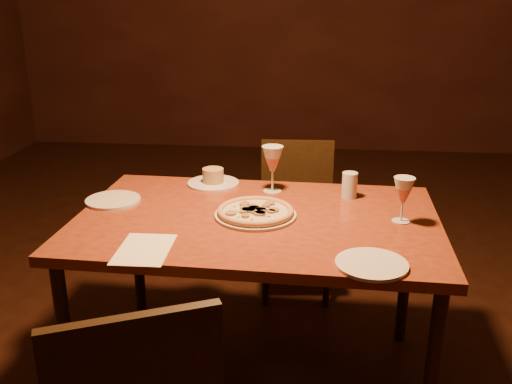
{
  "coord_description": "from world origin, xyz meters",
  "views": [
    {
      "loc": [
        -0.08,
        -2.18,
        1.52
      ],
      "look_at": [
        -0.28,
        -0.16,
        0.8
      ],
      "focal_mm": 40.0,
      "sensor_mm": 36.0,
      "label": 1
    }
  ],
  "objects": [
    {
      "name": "floor",
      "position": [
        0.0,
        0.0,
        0.0
      ],
      "size": [
        7.0,
        7.0,
        0.0
      ],
      "primitive_type": "plane",
      "color": "black",
      "rests_on": "ground"
    },
    {
      "name": "chair_far",
      "position": [
        -0.14,
        0.6,
        0.44
      ],
      "size": [
        0.4,
        0.4,
        0.79
      ],
      "rotation": [
        0.0,
        0.0,
        0.05
      ],
      "color": "black",
      "rests_on": "floor"
    },
    {
      "name": "menu_card",
      "position": [
        -0.61,
        -0.53,
        0.72
      ],
      "size": [
        0.17,
        0.25,
        0.0
      ],
      "primitive_type": "cube",
      "rotation": [
        0.0,
        0.0,
        0.02
      ],
      "color": "silver",
      "rests_on": "dining_table"
    },
    {
      "name": "side_plate_near",
      "position": [
        0.12,
        -0.58,
        0.73
      ],
      "size": [
        0.22,
        0.22,
        0.01
      ],
      "primitive_type": "cylinder",
      "color": "silver",
      "rests_on": "dining_table"
    },
    {
      "name": "wine_glass_far",
      "position": [
        -0.23,
        0.08,
        0.82
      ],
      "size": [
        0.09,
        0.09,
        0.2
      ],
      "primitive_type": null,
      "color": "#B8614C",
      "rests_on": "dining_table"
    },
    {
      "name": "ramekin_saucer",
      "position": [
        -0.5,
        0.15,
        0.75
      ],
      "size": [
        0.22,
        0.22,
        0.07
      ],
      "color": "silver",
      "rests_on": "dining_table"
    },
    {
      "name": "water_tumbler",
      "position": [
        0.08,
        0.04,
        0.77
      ],
      "size": [
        0.06,
        0.06,
        0.1
      ],
      "primitive_type": "cylinder",
      "color": "silver",
      "rests_on": "dining_table"
    },
    {
      "name": "pizza_plate",
      "position": [
        -0.28,
        -0.21,
        0.74
      ],
      "size": [
        0.31,
        0.31,
        0.03
      ],
      "color": "silver",
      "rests_on": "dining_table"
    },
    {
      "name": "dining_table",
      "position": [
        -0.27,
        -0.21,
        0.66
      ],
      "size": [
        1.38,
        0.92,
        0.72
      ],
      "rotation": [
        0.0,
        0.0,
        -0.04
      ],
      "color": "brown",
      "rests_on": "floor"
    },
    {
      "name": "wine_glass_right",
      "position": [
        0.26,
        -0.21,
        0.81
      ],
      "size": [
        0.08,
        0.08,
        0.17
      ],
      "primitive_type": null,
      "color": "#B8614C",
      "rests_on": "dining_table"
    },
    {
      "name": "side_plate_left",
      "position": [
        -0.86,
        -0.1,
        0.73
      ],
      "size": [
        0.22,
        0.22,
        0.01
      ],
      "primitive_type": "cylinder",
      "color": "silver",
      "rests_on": "dining_table"
    }
  ]
}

